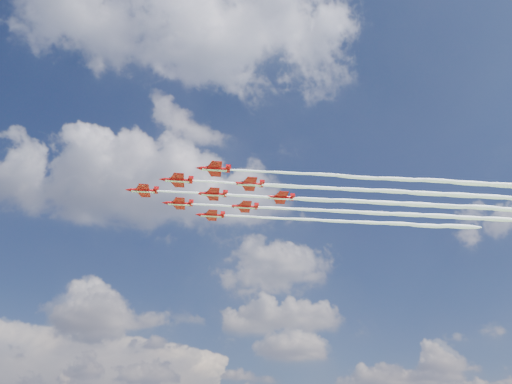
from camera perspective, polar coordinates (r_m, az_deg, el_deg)
jet_lead at (r=152.98m, az=5.78°, el=-0.78°), size 104.79×8.33×2.43m
jet_row2_port at (r=148.97m, az=10.23°, el=0.33°), size 104.79×8.33×2.43m
jet_row2_starb at (r=161.79m, az=8.83°, el=-2.16°), size 104.79×8.33×2.43m
jet_row3_port at (r=145.97m, az=14.89°, el=1.50°), size 104.79×8.33×2.43m
jet_row3_centre at (r=158.33m, az=13.09°, el=-1.14°), size 104.79×8.33×2.43m
jet_row3_starb at (r=171.10m, az=11.55°, el=-3.38°), size 104.79×8.33×2.43m
jet_row4_port at (r=155.83m, az=17.52°, el=-0.07°), size 104.79×8.33×2.43m
jet_row4_starb at (r=168.12m, az=15.63°, el=-2.44°), size 104.79×8.33×2.43m
jet_tail at (r=166.07m, az=19.82°, el=-1.45°), size 104.79×8.33×2.43m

